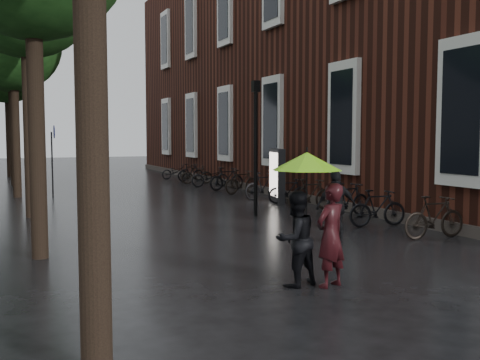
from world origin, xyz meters
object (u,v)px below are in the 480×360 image
lamp_post (256,134)px  person_burgundy (331,235)px  person_black (295,239)px  parked_bicycles (255,185)px  ad_lightbox (277,175)px  pedestrian_walking (336,206)px

lamp_post → person_burgundy: bearing=-106.8°
person_burgundy → person_black: (-0.50, 0.26, -0.07)m
parked_bicycles → ad_lightbox: bearing=-90.1°
parked_bicycles → ad_lightbox: (-0.00, -1.88, 0.49)m
parked_bicycles → ad_lightbox: 1.95m
parked_bicycles → ad_lightbox: size_ratio=10.52×
person_burgundy → person_black: person_burgundy is taller
person_black → lamp_post: (2.83, 7.45, 1.69)m
lamp_post → ad_lightbox: bearing=52.1°
person_burgundy → lamp_post: lamp_post is taller
person_black → ad_lightbox: size_ratio=0.79×
ad_lightbox → lamp_post: size_ratio=0.48×
ad_lightbox → lamp_post: (-2.21, -2.84, 1.48)m
ad_lightbox → lamp_post: 3.89m
person_burgundy → pedestrian_walking: size_ratio=1.02×
person_black → pedestrian_walking: (2.70, 2.91, 0.05)m
pedestrian_walking → lamp_post: (0.12, 4.54, 1.64)m
person_burgundy → parked_bicycles: (4.55, 12.44, -0.35)m
person_burgundy → pedestrian_walking: bearing=-144.2°
person_black → parked_bicycles: bearing=-123.8°
person_black → parked_bicycles: (5.04, 12.17, -0.28)m
person_black → person_burgundy: bearing=140.9°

